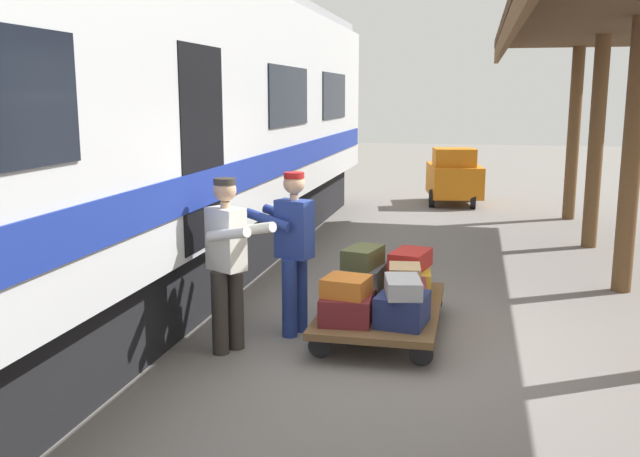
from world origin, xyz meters
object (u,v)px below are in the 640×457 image
Objects in this scene: suitcase_gray_aluminum at (403,287)px; baggage_tug at (454,177)px; train_car at (67,135)px; suitcase_black_hardshell at (357,293)px; suitcase_orange_carryall at (347,286)px; suitcase_burgundy_valise at (408,295)px; suitcase_slate_roller at (365,278)px; suitcase_olive_duffel at (363,257)px; porter_in_overalls at (293,247)px; porter_by_door at (228,259)px; suitcase_yellow_case at (413,281)px; suitcase_tan_vintage at (405,274)px; suitcase_maroon_trunk at (347,307)px; suitcase_navy_fabric at (402,309)px; suitcase_red_plastic at (410,259)px; luggage_cart at (382,309)px.

baggage_tug is (-0.17, -9.75, -0.05)m from suitcase_gray_aluminum.
suitcase_black_hardshell is at bearing -171.07° from train_car.
suitcase_black_hardshell is at bearing -48.07° from suitcase_gray_aluminum.
suitcase_orange_carryall is at bearing 85.81° from baggage_tug.
suitcase_burgundy_valise is at bearing 88.90° from baggage_tug.
suitcase_olive_duffel is (0.02, 0.03, 0.25)m from suitcase_slate_roller.
train_car is 3.30m from suitcase_orange_carryall.
porter_in_overalls is 0.80m from porter_by_door.
porter_in_overalls is (0.61, 0.77, 0.25)m from suitcase_olive_duffel.
train_car is 30.00× the size of suitcase_yellow_case.
train_car is 3.79m from suitcase_gray_aluminum.
suitcase_tan_vintage is 0.73× the size of suitcase_olive_duffel.
porter_in_overalls is 1.00× the size of porter_by_door.
suitcase_maroon_trunk is 0.31× the size of baggage_tug.
suitcase_navy_fabric is at bearing 90.00° from suitcase_yellow_case.
suitcase_burgundy_valise is 0.65m from suitcase_red_plastic.
suitcase_orange_carryall is (0.50, 1.21, -0.01)m from suitcase_red_plastic.
suitcase_orange_carryall is 0.79m from porter_in_overalls.
suitcase_yellow_case is 1.04× the size of suitcase_slate_roller.
suitcase_maroon_trunk is at bearing 46.86° from suitcase_burgundy_valise.
suitcase_navy_fabric is at bearing 180.00° from suitcase_maroon_trunk.
porter_by_door reaches higher than luggage_cart.
suitcase_navy_fabric is (-0.54, 1.15, 0.01)m from suitcase_slate_roller.
suitcase_gray_aluminum is 1.26× the size of suitcase_tan_vintage.
suitcase_yellow_case is 1.03× the size of suitcase_burgundy_valise.
suitcase_yellow_case reaches higher than luggage_cart.
suitcase_red_plastic is 1.31m from suitcase_orange_carryall.
suitcase_orange_carryall is (0.27, 0.61, 0.40)m from luggage_cart.
suitcase_olive_duffel reaches higher than suitcase_yellow_case.
suitcase_burgundy_valise is (-0.54, 0.58, -0.00)m from suitcase_slate_roller.
suitcase_burgundy_valise is 0.36× the size of porter_in_overalls.
suitcase_yellow_case is at bearing 140.24° from suitcase_red_plastic.
train_car is 2.62m from porter_in_overalls.
luggage_cart is at bearing 115.11° from suitcase_slate_roller.
suitcase_black_hardshell is at bearing 92.17° from suitcase_olive_duffel.
suitcase_olive_duffel reaches higher than suitcase_red_plastic.
train_car is 47.78× the size of suitcase_tan_vintage.
suitcase_slate_roller is 1.03× the size of suitcase_maroon_trunk.
luggage_cart is 1.23× the size of porter_by_door.
porter_by_door is at bearing 167.81° from train_car.
suitcase_red_plastic is 1.12× the size of suitcase_gray_aluminum.
suitcase_navy_fabric is 1.32m from porter_in_overalls.
suitcase_olive_duffel is 0.32× the size of porter_in_overalls.
suitcase_gray_aluminum is 1.28m from suitcase_olive_duffel.
suitcase_orange_carryall reaches higher than suitcase_burgundy_valise.
train_car is at bearing 18.92° from suitcase_olive_duffel.
suitcase_tan_vintage is (-0.50, -0.58, 0.00)m from suitcase_orange_carryall.
luggage_cart is 1.15m from porter_in_overalls.
porter_in_overalls reaches higher than suitcase_gray_aluminum.
suitcase_black_hardshell is 1.26× the size of suitcase_orange_carryall.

